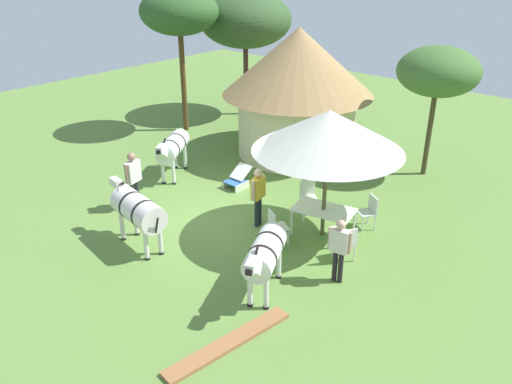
{
  "coord_description": "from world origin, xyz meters",
  "views": [
    {
      "loc": [
        8.95,
        -8.63,
        6.83
      ],
      "look_at": [
        0.85,
        0.43,
        1.0
      ],
      "focal_mm": 36.53,
      "sensor_mm": 36.0,
      "label": 1
    }
  ],
  "objects_px": {
    "patio_chair_near_hut": "(308,195)",
    "acacia_tree_left_background": "(179,12)",
    "guest_beside_umbrella": "(339,245)",
    "zebra_toward_hut": "(265,254)",
    "zebra_by_umbrella": "(173,147)",
    "patio_chair_west_end": "(346,242)",
    "patio_chair_east_end": "(276,225)",
    "acacia_tree_right_background": "(245,20)",
    "guest_behind_table": "(258,192)",
    "striped_lounge_chair": "(237,179)",
    "thatched_hut": "(298,86)",
    "zebra_nearest_camera": "(137,209)",
    "acacia_tree_far_lawn": "(438,72)",
    "standing_watcher": "(133,176)",
    "shade_umbrella": "(329,131)",
    "patio_dining_table": "(323,212)",
    "patio_chair_near_lawn": "(369,210)"
  },
  "relations": [
    {
      "from": "patio_dining_table",
      "to": "standing_watcher",
      "type": "relative_size",
      "value": 1.0
    },
    {
      "from": "patio_chair_east_end",
      "to": "shade_umbrella",
      "type": "bearing_deg",
      "value": 90.0
    },
    {
      "from": "thatched_hut",
      "to": "striped_lounge_chair",
      "type": "height_order",
      "value": "thatched_hut"
    },
    {
      "from": "patio_chair_east_end",
      "to": "striped_lounge_chair",
      "type": "height_order",
      "value": "patio_chair_east_end"
    },
    {
      "from": "patio_chair_near_hut",
      "to": "patio_chair_east_end",
      "type": "bearing_deg",
      "value": 48.88
    },
    {
      "from": "shade_umbrella",
      "to": "patio_chair_east_end",
      "type": "relative_size",
      "value": 4.08
    },
    {
      "from": "patio_chair_near_hut",
      "to": "guest_behind_table",
      "type": "relative_size",
      "value": 0.55
    },
    {
      "from": "striped_lounge_chair",
      "to": "zebra_nearest_camera",
      "type": "height_order",
      "value": "zebra_nearest_camera"
    },
    {
      "from": "striped_lounge_chair",
      "to": "zebra_by_umbrella",
      "type": "bearing_deg",
      "value": 20.33
    },
    {
      "from": "patio_chair_east_end",
      "to": "acacia_tree_left_background",
      "type": "bearing_deg",
      "value": -178.94
    },
    {
      "from": "striped_lounge_chair",
      "to": "patio_dining_table",
      "type": "bearing_deg",
      "value": 169.85
    },
    {
      "from": "patio_chair_west_end",
      "to": "zebra_nearest_camera",
      "type": "relative_size",
      "value": 0.4
    },
    {
      "from": "guest_beside_umbrella",
      "to": "zebra_toward_hut",
      "type": "bearing_deg",
      "value": 47.81
    },
    {
      "from": "guest_beside_umbrella",
      "to": "patio_dining_table",
      "type": "bearing_deg",
      "value": -54.52
    },
    {
      "from": "standing_watcher",
      "to": "thatched_hut",
      "type": "bearing_deg",
      "value": 159.78
    },
    {
      "from": "acacia_tree_left_background",
      "to": "zebra_by_umbrella",
      "type": "bearing_deg",
      "value": -45.92
    },
    {
      "from": "guest_behind_table",
      "to": "zebra_nearest_camera",
      "type": "xyz_separation_m",
      "value": [
        -1.48,
        -2.73,
        0.04
      ]
    },
    {
      "from": "patio_dining_table",
      "to": "acacia_tree_right_background",
      "type": "bearing_deg",
      "value": 143.25
    },
    {
      "from": "patio_chair_near_hut",
      "to": "zebra_by_umbrella",
      "type": "bearing_deg",
      "value": -42.69
    },
    {
      "from": "patio_chair_east_end",
      "to": "zebra_by_umbrella",
      "type": "height_order",
      "value": "zebra_by_umbrella"
    },
    {
      "from": "patio_chair_west_end",
      "to": "guest_behind_table",
      "type": "xyz_separation_m",
      "value": [
        -2.68,
        -0.08,
        0.46
      ]
    },
    {
      "from": "patio_dining_table",
      "to": "patio_chair_near_lawn",
      "type": "bearing_deg",
      "value": 58.31
    },
    {
      "from": "thatched_hut",
      "to": "acacia_tree_right_background",
      "type": "height_order",
      "value": "acacia_tree_right_background"
    },
    {
      "from": "zebra_by_umbrella",
      "to": "zebra_toward_hut",
      "type": "bearing_deg",
      "value": 123.75
    },
    {
      "from": "shade_umbrella",
      "to": "striped_lounge_chair",
      "type": "bearing_deg",
      "value": 169.92
    },
    {
      "from": "patio_chair_near_hut",
      "to": "patio_chair_west_end",
      "type": "distance_m",
      "value": 2.6
    },
    {
      "from": "thatched_hut",
      "to": "patio_chair_west_end",
      "type": "distance_m",
      "value": 7.35
    },
    {
      "from": "patio_chair_near_hut",
      "to": "acacia_tree_far_lawn",
      "type": "distance_m",
      "value": 5.59
    },
    {
      "from": "striped_lounge_chair",
      "to": "acacia_tree_far_lawn",
      "type": "distance_m",
      "value": 6.87
    },
    {
      "from": "thatched_hut",
      "to": "shade_umbrella",
      "type": "xyz_separation_m",
      "value": [
        4.1,
        -4.14,
        0.38
      ]
    },
    {
      "from": "acacia_tree_right_background",
      "to": "zebra_nearest_camera",
      "type": "bearing_deg",
      "value": -60.57
    },
    {
      "from": "patio_chair_near_lawn",
      "to": "guest_behind_table",
      "type": "relative_size",
      "value": 0.55
    },
    {
      "from": "standing_watcher",
      "to": "acacia_tree_left_background",
      "type": "xyz_separation_m",
      "value": [
        -4.19,
        5.55,
        3.52
      ]
    },
    {
      "from": "zebra_by_umbrella",
      "to": "patio_chair_west_end",
      "type": "bearing_deg",
      "value": 143.07
    },
    {
      "from": "standing_watcher",
      "to": "zebra_by_umbrella",
      "type": "bearing_deg",
      "value": -170.85
    },
    {
      "from": "patio_chair_near_hut",
      "to": "acacia_tree_left_background",
      "type": "height_order",
      "value": "acacia_tree_left_background"
    },
    {
      "from": "thatched_hut",
      "to": "guest_behind_table",
      "type": "bearing_deg",
      "value": -62.58
    },
    {
      "from": "guest_behind_table",
      "to": "zebra_nearest_camera",
      "type": "relative_size",
      "value": 0.72
    },
    {
      "from": "patio_chair_near_hut",
      "to": "patio_chair_west_end",
      "type": "bearing_deg",
      "value": 92.89
    },
    {
      "from": "thatched_hut",
      "to": "acacia_tree_right_background",
      "type": "relative_size",
      "value": 1.01
    },
    {
      "from": "guest_behind_table",
      "to": "patio_chair_east_end",
      "type": "bearing_deg",
      "value": -124.67
    },
    {
      "from": "thatched_hut",
      "to": "zebra_nearest_camera",
      "type": "height_order",
      "value": "thatched_hut"
    },
    {
      "from": "acacia_tree_right_background",
      "to": "guest_behind_table",
      "type": "bearing_deg",
      "value": -45.46
    },
    {
      "from": "patio_dining_table",
      "to": "zebra_toward_hut",
      "type": "height_order",
      "value": "zebra_toward_hut"
    },
    {
      "from": "patio_chair_west_end",
      "to": "acacia_tree_far_lawn",
      "type": "height_order",
      "value": "acacia_tree_far_lawn"
    },
    {
      "from": "thatched_hut",
      "to": "patio_chair_west_end",
      "type": "height_order",
      "value": "thatched_hut"
    },
    {
      "from": "guest_beside_umbrella",
      "to": "acacia_tree_left_background",
      "type": "xyz_separation_m",
      "value": [
        -10.42,
        4.71,
        3.62
      ]
    },
    {
      "from": "patio_chair_east_end",
      "to": "zebra_by_umbrella",
      "type": "distance_m",
      "value": 5.22
    },
    {
      "from": "zebra_toward_hut",
      "to": "acacia_tree_right_background",
      "type": "distance_m",
      "value": 13.42
    },
    {
      "from": "patio_chair_near_hut",
      "to": "acacia_tree_right_background",
      "type": "bearing_deg",
      "value": -90.32
    }
  ]
}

